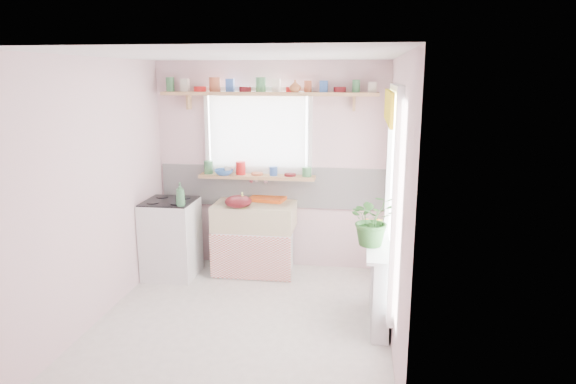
# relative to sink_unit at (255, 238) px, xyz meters

# --- Properties ---
(room) EXTENTS (3.20, 3.20, 3.20)m
(room) POSITION_rel_sink_unit_xyz_m (0.81, -0.43, 0.94)
(room) COLOR silver
(room) RESTS_ON ground
(sink_unit) EXTENTS (0.95, 0.65, 1.11)m
(sink_unit) POSITION_rel_sink_unit_xyz_m (0.00, 0.00, 0.00)
(sink_unit) COLOR white
(sink_unit) RESTS_ON ground
(cooker) EXTENTS (0.58, 0.58, 0.93)m
(cooker) POSITION_rel_sink_unit_xyz_m (-0.95, -0.24, 0.03)
(cooker) COLOR white
(cooker) RESTS_ON ground
(radiator_ledge) EXTENTS (0.22, 0.95, 0.78)m
(radiator_ledge) POSITION_rel_sink_unit_xyz_m (1.45, -1.09, -0.03)
(radiator_ledge) COLOR white
(radiator_ledge) RESTS_ON ground
(windowsill) EXTENTS (1.40, 0.22, 0.04)m
(windowsill) POSITION_rel_sink_unit_xyz_m (-0.00, 0.19, 0.71)
(windowsill) COLOR tan
(windowsill) RESTS_ON room
(pine_shelf) EXTENTS (2.52, 0.24, 0.04)m
(pine_shelf) POSITION_rel_sink_unit_xyz_m (0.15, 0.18, 1.69)
(pine_shelf) COLOR tan
(pine_shelf) RESTS_ON room
(shelf_crockery) EXTENTS (2.47, 0.11, 0.12)m
(shelf_crockery) POSITION_rel_sink_unit_xyz_m (0.15, 0.18, 1.76)
(shelf_crockery) COLOR #3F7F4C
(shelf_crockery) RESTS_ON pine_shelf
(sill_crockery) EXTENTS (1.35, 0.11, 0.12)m
(sill_crockery) POSITION_rel_sink_unit_xyz_m (-0.02, 0.19, 0.78)
(sill_crockery) COLOR #3F7F4C
(sill_crockery) RESTS_ON windowsill
(dish_tray) EXTENTS (0.47, 0.38, 0.04)m
(dish_tray) POSITION_rel_sink_unit_xyz_m (0.13, 0.21, 0.44)
(dish_tray) COLOR #EC5715
(dish_tray) RESTS_ON sink_unit
(colander) EXTENTS (0.41, 0.41, 0.14)m
(colander) POSITION_rel_sink_unit_xyz_m (-0.14, -0.19, 0.49)
(colander) COLOR #530E14
(colander) RESTS_ON sink_unit
(jade_plant) EXTENTS (0.55, 0.51, 0.50)m
(jade_plant) POSITION_rel_sink_unit_xyz_m (1.36, -1.09, 0.59)
(jade_plant) COLOR #2C5E25
(jade_plant) RESTS_ON radiator_ledge
(fruit_bowl) EXTENTS (0.31, 0.31, 0.07)m
(fruit_bowl) POSITION_rel_sink_unit_xyz_m (1.36, -0.69, 0.38)
(fruit_bowl) COLOR silver
(fruit_bowl) RESTS_ON radiator_ledge
(herb_pot) EXTENTS (0.11, 0.10, 0.18)m
(herb_pot) POSITION_rel_sink_unit_xyz_m (1.36, -0.88, 0.43)
(herb_pot) COLOR #336026
(herb_pot) RESTS_ON radiator_ledge
(soap_bottle_sink) EXTENTS (0.09, 0.09, 0.18)m
(soap_bottle_sink) POSITION_rel_sink_unit_xyz_m (-0.10, -0.19, 0.51)
(soap_bottle_sink) COLOR #DAE766
(soap_bottle_sink) RESTS_ON sink_unit
(sill_cup) EXTENTS (0.14, 0.14, 0.09)m
(sill_cup) POSITION_rel_sink_unit_xyz_m (-0.36, 0.25, 0.78)
(sill_cup) COLOR silver
(sill_cup) RESTS_ON windowsill
(sill_bowl) EXTENTS (0.26, 0.26, 0.07)m
(sill_bowl) POSITION_rel_sink_unit_xyz_m (-0.39, 0.13, 0.76)
(sill_bowl) COLOR #3768B3
(sill_bowl) RESTS_ON windowsill
(shelf_vase) EXTENTS (0.15, 0.15, 0.14)m
(shelf_vase) POSITION_rel_sink_unit_xyz_m (0.47, 0.12, 1.78)
(shelf_vase) COLOR #A86033
(shelf_vase) RESTS_ON pine_shelf
(cooker_bottle) EXTENTS (0.13, 0.13, 0.26)m
(cooker_bottle) POSITION_rel_sink_unit_xyz_m (-0.73, -0.46, 0.62)
(cooker_bottle) COLOR #3B774B
(cooker_bottle) RESTS_ON cooker
(fruit) EXTENTS (0.20, 0.14, 0.10)m
(fruit) POSITION_rel_sink_unit_xyz_m (1.37, -0.69, 0.44)
(fruit) COLOR #FF6215
(fruit) RESTS_ON fruit_bowl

